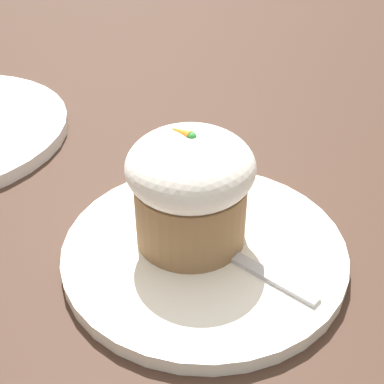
# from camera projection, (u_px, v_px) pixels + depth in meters

# --- Properties ---
(ground_plane) EXTENTS (4.00, 4.00, 0.00)m
(ground_plane) POSITION_uv_depth(u_px,v_px,m) (204.00, 257.00, 0.43)
(ground_plane) COLOR #3D281E
(dessert_plate) EXTENTS (0.23, 0.23, 0.01)m
(dessert_plate) POSITION_uv_depth(u_px,v_px,m) (204.00, 251.00, 0.43)
(dessert_plate) COLOR white
(dessert_plate) RESTS_ON ground_plane
(carrot_cake) EXTENTS (0.10, 0.10, 0.10)m
(carrot_cake) POSITION_uv_depth(u_px,v_px,m) (192.00, 186.00, 0.41)
(carrot_cake) COLOR olive
(carrot_cake) RESTS_ON dessert_plate
(spoon) EXTENTS (0.11, 0.03, 0.01)m
(spoon) POSITION_uv_depth(u_px,v_px,m) (228.00, 253.00, 0.41)
(spoon) COLOR #B7B7BC
(spoon) RESTS_ON dessert_plate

